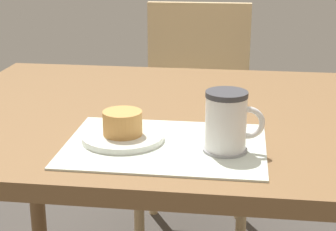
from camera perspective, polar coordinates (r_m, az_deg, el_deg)
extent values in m
cylinder|color=brown|center=(1.90, -13.31, -6.56)|extent=(0.05, 0.05, 0.69)
cube|color=brown|center=(1.30, 3.96, -0.41)|extent=(1.26, 0.84, 0.04)
cylinder|color=#D1B27F|center=(1.96, 7.45, -10.05)|extent=(0.04, 0.04, 0.40)
cylinder|color=#D1B27F|center=(1.99, -2.95, -9.58)|extent=(0.04, 0.04, 0.40)
cylinder|color=#D1B27F|center=(2.28, 7.35, -5.83)|extent=(0.04, 0.04, 0.40)
cylinder|color=#D1B27F|center=(2.30, -1.53, -5.47)|extent=(0.04, 0.04, 0.40)
cube|color=#D1B27F|center=(2.04, 2.67, -2.11)|extent=(0.43, 0.43, 0.04)
cube|color=#D1B27F|center=(2.16, 3.11, 5.61)|extent=(0.39, 0.04, 0.44)
cube|color=silver|center=(1.09, -0.28, -3.05)|extent=(0.39, 0.28, 0.00)
cylinder|color=silver|center=(1.11, -4.60, -2.21)|extent=(0.16, 0.16, 0.01)
cylinder|color=tan|center=(1.10, -4.64, -0.76)|extent=(0.08, 0.08, 0.05)
cylinder|color=#99999E|center=(1.06, 5.80, -3.43)|extent=(0.08, 0.08, 0.00)
cylinder|color=white|center=(1.05, 5.89, -0.74)|extent=(0.08, 0.08, 0.10)
cylinder|color=#3D3D42|center=(1.03, 5.99, 2.17)|extent=(0.08, 0.08, 0.01)
torus|color=white|center=(1.05, 8.12, -0.73)|extent=(0.06, 0.01, 0.06)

